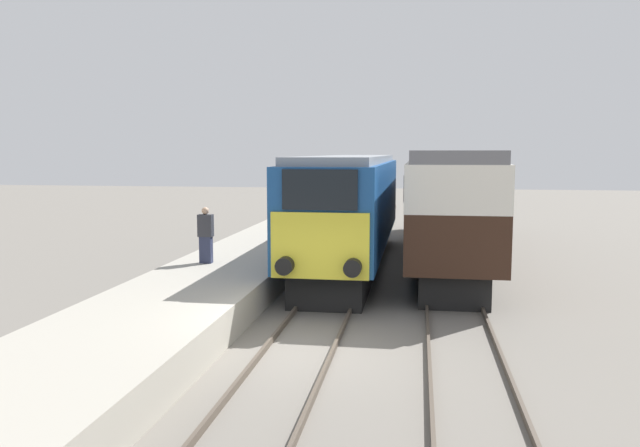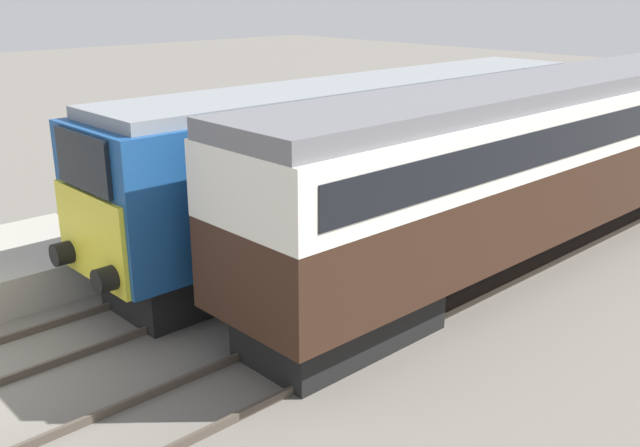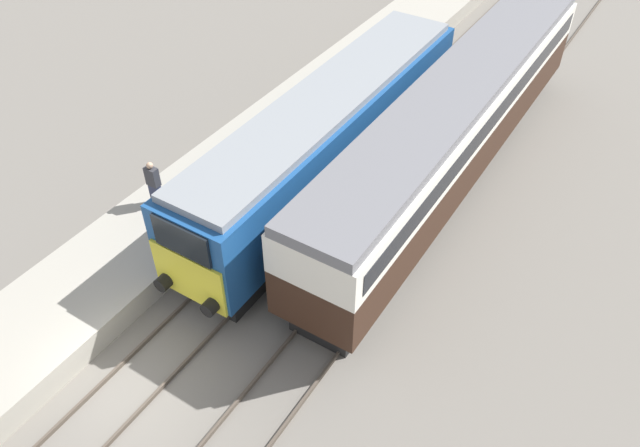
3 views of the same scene
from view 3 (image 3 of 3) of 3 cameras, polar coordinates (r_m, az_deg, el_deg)
The scene contains 7 objects.
ground_plane at distance 17.89m, azimuth -16.92°, elevation -14.22°, with size 120.00×120.00×0.00m, color slate.
platform_left at distance 22.99m, azimuth -8.92°, elevation 4.01°, with size 3.50×50.00×0.82m.
rails_near_track at distance 19.88m, azimuth -6.87°, elevation -4.38°, with size 1.51×60.00×0.14m.
rails_far_track at distance 18.54m, azimuth 1.57°, elevation -8.48°, with size 1.50×60.00×0.14m.
locomotive at distance 21.50m, azimuth 0.67°, elevation 7.68°, with size 2.70×14.81×4.03m.
passenger_carriage at distance 22.31m, azimuth 12.16°, elevation 8.97°, with size 2.75×18.50×4.21m.
person_on_platform at distance 21.20m, azimuth -14.96°, elevation 3.53°, with size 0.44×0.26×1.70m.
Camera 3 is at (9.29, -5.25, 14.36)m, focal length 35.00 mm.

